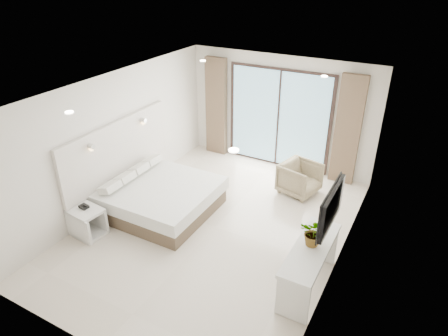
{
  "coord_description": "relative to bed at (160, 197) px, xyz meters",
  "views": [
    {
      "loc": [
        3.15,
        -5.42,
        4.6
      ],
      "look_at": [
        -0.03,
        0.4,
        1.1
      ],
      "focal_mm": 32.0,
      "sensor_mm": 36.0,
      "label": 1
    }
  ],
  "objects": [
    {
      "name": "console_desk",
      "position": [
        3.31,
        -0.65,
        0.26
      ],
      "size": [
        0.5,
        1.6,
        0.77
      ],
      "color": "silver",
      "rests_on": "ground"
    },
    {
      "name": "plant",
      "position": [
        3.31,
        -0.58,
        0.64
      ],
      "size": [
        0.49,
        0.52,
        0.34
      ],
      "primitive_type": "imported",
      "rotation": [
        0.0,
        0.0,
        -0.24
      ],
      "color": "#33662D",
      "rests_on": "console_desk"
    },
    {
      "name": "phone",
      "position": [
        -0.76,
        -1.26,
        0.26
      ],
      "size": [
        0.18,
        0.15,
        0.05
      ],
      "primitive_type": "cube",
      "rotation": [
        0.0,
        0.0,
        -0.12
      ],
      "color": "black",
      "rests_on": "nightstand"
    },
    {
      "name": "room_shell",
      "position": [
        1.08,
        0.75,
        1.28
      ],
      "size": [
        4.62,
        6.22,
        2.72
      ],
      "color": "silver",
      "rests_on": "ground"
    },
    {
      "name": "bed",
      "position": [
        0.0,
        0.0,
        0.0
      ],
      "size": [
        2.07,
        1.97,
        0.72
      ],
      "color": "brown",
      "rests_on": "ground"
    },
    {
      "name": "armchair",
      "position": [
        2.25,
        2.02,
        0.08
      ],
      "size": [
        0.87,
        0.9,
        0.78
      ],
      "primitive_type": "imported",
      "rotation": [
        0.0,
        0.0,
        1.33
      ],
      "color": "#958562",
      "rests_on": "ground"
    },
    {
      "name": "nightstand",
      "position": [
        -0.7,
        -1.3,
        -0.03
      ],
      "size": [
        0.64,
        0.55,
        0.54
      ],
      "rotation": [
        0.0,
        0.0,
        -0.11
      ],
      "color": "silver",
      "rests_on": "ground"
    },
    {
      "name": "ground",
      "position": [
        1.27,
        0.02,
        -0.3
      ],
      "size": [
        6.2,
        6.2,
        0.0
      ],
      "primitive_type": "plane",
      "color": "beige",
      "rests_on": "ground"
    }
  ]
}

